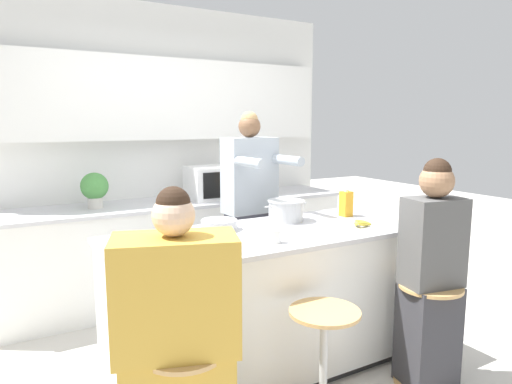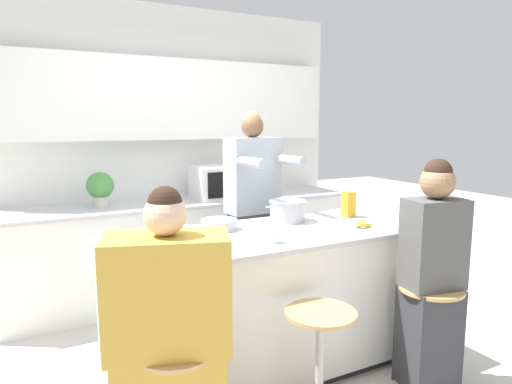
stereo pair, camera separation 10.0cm
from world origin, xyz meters
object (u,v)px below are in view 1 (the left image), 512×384
Objects in this scene: cooking_pot at (286,211)px; coffee_cup_near at (275,236)px; juice_carton at (346,204)px; potted_plant at (95,188)px; banana_bunch at (361,223)px; microwave at (217,182)px; person_wrapped_blanket at (177,353)px; bar_stool_center at (323,362)px; kitchen_island at (262,301)px; bar_stool_rightmost at (428,330)px; fruit_bowl at (174,233)px; person_seated_near at (431,282)px; person_cooking at (250,221)px.

coffee_cup_near is (-0.39, -0.47, -0.04)m from cooking_pot.
potted_plant reaches higher than juice_carton.
coffee_cup_near is 0.95m from juice_carton.
banana_bunch is 0.29× the size of microwave.
juice_carton is at bearing 44.76° from person_wrapped_blanket.
potted_plant is (-0.73, 2.16, 0.72)m from bar_stool_center.
bar_stool_rightmost is (0.79, -0.66, -0.11)m from kitchen_island.
fruit_bowl is at bearing 162.33° from kitchen_island.
microwave is at bearing 76.02° from kitchen_island.
juice_carton is at bearing 89.00° from bar_stool_rightmost.
potted_plant is at bearing 106.38° from person_wrapped_blanket.
microwave is at bearing 88.00° from cooking_pot.
potted_plant is (-1.06, 1.30, 0.08)m from cooking_pot.
cooking_pot is 1.71× the size of juice_carton.
fruit_bowl is at bearing 123.06° from bar_stool_center.
person_seated_near is at bearing -55.01° from potted_plant.
fruit_bowl is 0.93× the size of juice_carton.
person_cooking is 0.94m from banana_bunch.
coffee_cup_near is (-0.85, 0.41, 0.30)m from person_seated_near.
cooking_pot is at bearing 3.61° from fruit_bowl.
kitchen_island is at bearing -17.67° from fruit_bowl.
person_seated_near is 1.05m from cooking_pot.
person_seated_near is 0.87m from juice_carton.
coffee_cup_near is (-0.85, 0.42, 0.61)m from bar_stool_rightmost.
bar_stool_center is at bearing -71.18° from potted_plant.
person_seated_near is (0.00, 0.00, 0.31)m from bar_stool_rightmost.
bar_stool_rightmost is at bearing -78.82° from microwave.
potted_plant is at bearing 138.13° from juice_carton.
bar_stool_center is 2.13× the size of potted_plant.
banana_bunch is at bearing -49.95° from cooking_pot.
bar_stool_center is 1.43m from person_cooking.
potted_plant is (-0.21, 1.35, 0.12)m from fruit_bowl.
bar_stool_center is 1.85× the size of cooking_pot.
juice_carton is (0.52, -0.53, 0.18)m from person_cooking.
microwave is (0.89, 1.30, 0.10)m from fruit_bowl.
juice_carton is (0.14, 0.32, 0.07)m from banana_bunch.
kitchen_island is 1.03m from bar_stool_rightmost.
banana_bunch is at bearing 5.19° from coffee_cup_near.
microwave is (0.08, 0.80, 0.22)m from person_cooking.
person_cooking is 3.12× the size of microwave.
person_wrapped_blanket reaches higher than bar_stool_rightmost.
person_cooking is 1.20× the size of person_seated_near.
cooking_pot is 0.53m from banana_bunch.
person_wrapped_blanket is 0.93m from fruit_bowl.
person_seated_near is at bearing -62.14° from cooking_pot.
person_seated_near is at bearing -72.21° from person_cooking.
coffee_cup_near is at bearing 164.60° from person_seated_near.
microwave is at bearing -2.35° from potted_plant.
person_wrapped_blanket is 1.84m from juice_carton.
bar_stool_rightmost is 1.04m from juice_carton.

